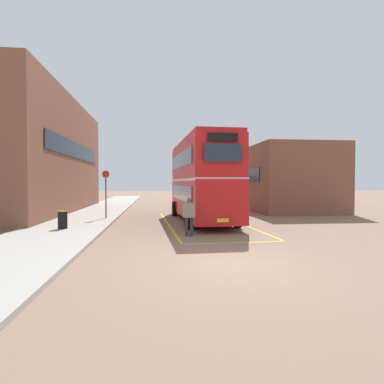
% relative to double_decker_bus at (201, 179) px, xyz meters
% --- Properties ---
extents(ground_plane, '(135.60, 135.60, 0.00)m').
position_rel_double_decker_bus_xyz_m(ground_plane, '(-0.56, 3.87, -2.51)').
color(ground_plane, '#846651').
extents(sidewalk_left, '(4.00, 57.60, 0.14)m').
position_rel_double_decker_bus_xyz_m(sidewalk_left, '(-7.06, 6.27, -2.44)').
color(sidewalk_left, '#A39E93').
rests_on(sidewalk_left, ground).
extents(brick_building_left, '(6.68, 19.55, 8.54)m').
position_rel_double_decker_bus_xyz_m(brick_building_left, '(-11.97, 6.61, 1.76)').
color(brick_building_left, brown).
rests_on(brick_building_left, ground).
extents(depot_building_right, '(6.29, 15.73, 5.24)m').
position_rel_double_decker_bus_xyz_m(depot_building_right, '(8.05, 10.16, 0.11)').
color(depot_building_right, brown).
rests_on(depot_building_right, ground).
extents(double_decker_bus, '(3.13, 10.49, 4.75)m').
position_rel_double_decker_bus_xyz_m(double_decker_bus, '(0.00, 0.00, 0.00)').
color(double_decker_bus, black).
rests_on(double_decker_bus, ground).
extents(single_deck_bus, '(3.17, 9.36, 3.02)m').
position_rel_double_decker_bus_xyz_m(single_deck_bus, '(2.68, 16.52, -0.87)').
color(single_deck_bus, black).
rests_on(single_deck_bus, ground).
extents(pedestrian_boarding, '(0.55, 0.28, 1.65)m').
position_rel_double_decker_bus_xyz_m(pedestrian_boarding, '(-1.27, -5.45, -1.56)').
color(pedestrian_boarding, '#2D2D38').
rests_on(pedestrian_boarding, ground).
extents(litter_bin, '(0.45, 0.45, 0.84)m').
position_rel_double_decker_bus_xyz_m(litter_bin, '(-7.00, -3.51, -1.95)').
color(litter_bin, black).
rests_on(litter_bin, sidewalk_left).
extents(bus_stop_sign, '(0.44, 0.08, 2.88)m').
position_rel_double_decker_bus_xyz_m(bus_stop_sign, '(-5.69, 1.06, -0.65)').
color(bus_stop_sign, '#4C4C51').
rests_on(bus_stop_sign, sidewalk_left).
extents(bay_marking_yellow, '(4.72, 12.58, 0.01)m').
position_rel_double_decker_bus_xyz_m(bay_marking_yellow, '(0.04, -1.92, -2.51)').
color(bay_marking_yellow, gold).
rests_on(bay_marking_yellow, ground).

